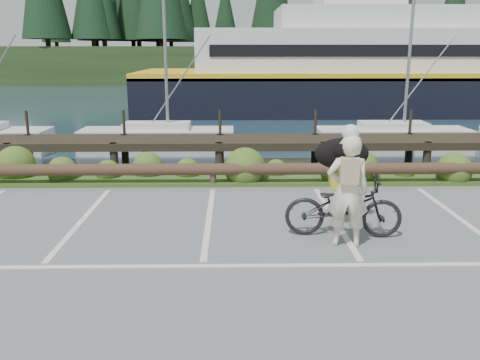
% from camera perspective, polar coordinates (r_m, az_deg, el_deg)
% --- Properties ---
extents(ground, '(72.00, 72.00, 0.00)m').
position_cam_1_polar(ground, '(8.71, -4.05, -8.56)').
color(ground, '#5E5E60').
extents(harbor_backdrop, '(170.00, 160.00, 30.00)m').
position_cam_1_polar(harbor_backdrop, '(86.49, -1.06, 12.04)').
color(harbor_backdrop, '#1B3141').
rests_on(harbor_backdrop, ground).
extents(vegetation_strip, '(34.00, 1.60, 0.10)m').
position_cam_1_polar(vegetation_strip, '(13.73, -2.93, 0.25)').
color(vegetation_strip, '#3D5B21').
rests_on(vegetation_strip, ground).
extents(log_rail, '(32.00, 0.30, 0.60)m').
position_cam_1_polar(log_rail, '(13.06, -3.02, -0.71)').
color(log_rail, '#443021').
rests_on(log_rail, ground).
extents(bicycle, '(2.22, 0.98, 1.13)m').
position_cam_1_polar(bicycle, '(9.63, 11.51, -2.99)').
color(bicycle, black).
rests_on(bicycle, ground).
extents(cyclist, '(0.78, 0.56, 2.01)m').
position_cam_1_polar(cyclist, '(9.03, 11.98, -1.25)').
color(cyclist, '#EEEACA').
rests_on(cyclist, ground).
extents(dog, '(0.63, 1.11, 0.61)m').
position_cam_1_polar(dog, '(10.08, 11.35, 2.92)').
color(dog, black).
rests_on(dog, bicycle).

